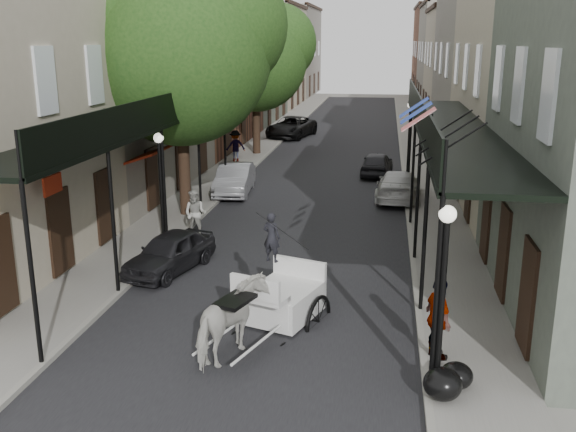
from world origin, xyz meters
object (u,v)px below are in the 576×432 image
at_px(pedestrian_sidewalk_right, 438,319).
at_px(car_right_far, 377,164).
at_px(pedestrian_walking, 195,214).
at_px(carriage, 291,271).
at_px(lamppost_right_far, 409,139).
at_px(car_right_near, 398,185).
at_px(horse, 233,321).
at_px(car_left_mid, 235,179).
at_px(lamppost_right_near, 442,299).
at_px(tree_near, 191,44).
at_px(car_left_far, 291,127).
at_px(lamppost_left, 161,188).
at_px(tree_far, 262,54).
at_px(pedestrian_sidewalk_left, 235,146).
at_px(car_left_near, 170,252).

bearing_deg(pedestrian_sidewalk_right, car_right_far, -14.45).
bearing_deg(pedestrian_walking, carriage, -48.34).
distance_m(lamppost_right_far, car_right_near, 4.27).
bearing_deg(horse, car_left_mid, -58.05).
distance_m(carriage, car_left_mid, 13.21).
xyz_separation_m(lamppost_right_near, car_left_mid, (-7.70, 16.00, -1.38)).
xyz_separation_m(tree_near, car_right_far, (6.80, 8.82, -5.89)).
height_order(tree_near, car_left_far, tree_near).
bearing_deg(lamppost_left, tree_far, 90.46).
bearing_deg(tree_far, lamppost_left, -89.54).
height_order(carriage, pedestrian_sidewalk_left, carriage).
xyz_separation_m(horse, car_right_far, (2.70, 20.00, -0.26)).
xyz_separation_m(lamppost_right_far, horse, (-4.20, -19.00, -1.19)).
bearing_deg(horse, tree_near, -51.05).
height_order(lamppost_left, pedestrian_walking, lamppost_left).
bearing_deg(car_left_far, car_right_far, -51.52).
bearing_deg(lamppost_right_near, car_right_far, 94.09).
bearing_deg(pedestrian_sidewalk_left, pedestrian_sidewalk_right, 86.30).
bearing_deg(pedestrian_sidewalk_left, carriage, 79.79).
bearing_deg(horse, tree_far, -61.84).
relative_size(car_left_mid, car_right_near, 0.94).
bearing_deg(car_left_far, tree_far, -83.11).
height_order(lamppost_right_far, carriage, lamppost_right_far).
distance_m(pedestrian_walking, car_left_far, 24.02).
bearing_deg(lamppost_right_near, tree_near, 124.27).
relative_size(pedestrian_walking, car_right_near, 0.39).
distance_m(carriage, car_left_near, 4.71).
distance_m(car_left_near, car_left_far, 27.44).
xyz_separation_m(tree_far, car_left_far, (0.65, 7.26, -5.11)).
relative_size(carriage, car_right_near, 0.67).
distance_m(lamppost_right_near, horse, 4.48).
bearing_deg(lamppost_right_far, tree_far, 143.49).
xyz_separation_m(tree_far, lamppost_right_far, (8.35, -6.18, -3.79)).
xyz_separation_m(tree_far, pedestrian_sidewalk_right, (8.45, -24.74, -4.81)).
bearing_deg(pedestrian_sidewalk_left, lamppost_left, 66.98).
relative_size(lamppost_right_far, car_right_far, 1.05).
relative_size(pedestrian_sidewalk_left, car_left_mid, 0.43).
xyz_separation_m(tree_far, car_right_near, (7.85, -10.18, -5.21)).
height_order(tree_near, lamppost_right_near, tree_near).
relative_size(tree_far, car_left_near, 2.49).
relative_size(pedestrian_sidewalk_left, car_left_near, 0.50).
relative_size(lamppost_right_far, car_left_near, 1.07).
distance_m(car_left_near, car_right_far, 16.09).
xyz_separation_m(car_right_near, car_right_far, (-1.00, 5.00, -0.02)).
bearing_deg(tree_far, horse, -80.65).
xyz_separation_m(lamppost_right_near, car_right_far, (-1.50, 21.00, -1.45)).
bearing_deg(car_right_near, car_left_mid, 4.40).
bearing_deg(car_right_near, pedestrian_sidewalk_right, 96.76).
xyz_separation_m(tree_far, horse, (4.15, -25.18, -4.98)).
bearing_deg(tree_near, pedestrian_sidewalk_right, -51.98).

